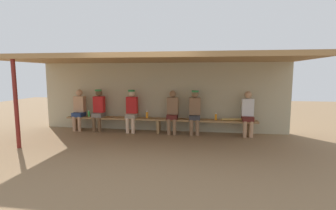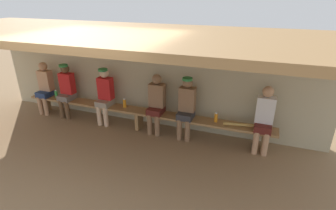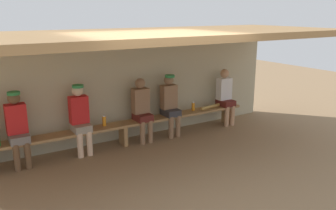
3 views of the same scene
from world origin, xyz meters
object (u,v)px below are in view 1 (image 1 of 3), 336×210
(player_near_post, at_px, (99,108))
(baseball_bat, at_px, (235,119))
(player_in_white, at_px, (132,109))
(player_with_sunglasses, at_px, (172,110))
(water_bottle_clear, at_px, (147,115))
(player_in_red, at_px, (248,112))
(player_shirtless_tan, at_px, (195,110))
(water_bottle_green, at_px, (89,114))
(bench, at_px, (158,121))
(water_bottle_orange, at_px, (216,117))
(support_post, at_px, (16,104))
(player_leftmost, at_px, (79,108))

(player_near_post, relative_size, baseball_bat, 1.72)
(player_near_post, distance_m, player_in_white, 1.11)
(player_with_sunglasses, height_order, water_bottle_clear, player_with_sunglasses)
(player_in_red, relative_size, player_shirtless_tan, 0.99)
(water_bottle_clear, bearing_deg, water_bottle_green, -177.92)
(player_in_white, height_order, water_bottle_clear, player_in_white)
(player_in_white, distance_m, baseball_bat, 3.20)
(bench, distance_m, player_near_post, 2.00)
(player_near_post, bearing_deg, water_bottle_clear, 1.52)
(player_shirtless_tan, relative_size, player_with_sunglasses, 1.01)
(player_in_white, distance_m, player_with_sunglasses, 1.31)
(water_bottle_orange, bearing_deg, player_in_red, -1.45)
(support_post, height_order, player_near_post, support_post)
(player_near_post, distance_m, water_bottle_orange, 3.74)
(player_in_white, relative_size, water_bottle_green, 6.38)
(water_bottle_clear, bearing_deg, bench, -6.95)
(support_post, distance_m, player_in_red, 6.23)
(bench, bearing_deg, player_in_white, 179.76)
(player_leftmost, relative_size, player_near_post, 0.99)
(player_in_red, relative_size, player_with_sunglasses, 1.00)
(support_post, bearing_deg, bench, 33.54)
(support_post, height_order, player_leftmost, support_post)
(player_in_red, relative_size, water_bottle_orange, 6.44)
(water_bottle_orange, relative_size, water_bottle_green, 0.98)
(player_in_red, bearing_deg, player_in_white, 179.99)
(bench, xyz_separation_m, water_bottle_orange, (1.77, 0.03, 0.17))
(bench, relative_size, player_near_post, 4.46)
(player_near_post, xyz_separation_m, baseball_bat, (4.29, -0.00, -0.25))
(player_with_sunglasses, distance_m, water_bottle_orange, 1.34)
(support_post, distance_m, water_bottle_clear, 3.56)
(player_leftmost, bearing_deg, water_bottle_orange, 0.30)
(player_in_red, bearing_deg, bench, -179.93)
(bench, height_order, player_leftmost, player_leftmost)
(player_in_white, height_order, baseball_bat, player_in_white)
(water_bottle_clear, bearing_deg, player_in_white, -175.05)
(bench, xyz_separation_m, player_near_post, (-1.97, 0.00, 0.36))
(support_post, height_order, player_shirtless_tan, support_post)
(player_leftmost, distance_m, player_near_post, 0.68)
(player_with_sunglasses, xyz_separation_m, baseball_bat, (1.88, -0.00, -0.24))
(player_with_sunglasses, relative_size, baseball_bat, 1.71)
(water_bottle_green, xyz_separation_m, baseball_bat, (4.62, 0.02, -0.07))
(player_leftmost, distance_m, baseball_bat, 4.98)
(baseball_bat, bearing_deg, bench, 170.41)
(player_leftmost, xyz_separation_m, player_shirtless_tan, (3.78, 0.00, 0.02))
(support_post, xyz_separation_m, player_in_white, (2.30, 2.10, -0.35))
(water_bottle_orange, relative_size, water_bottle_clear, 0.96)
(support_post, bearing_deg, water_bottle_orange, 23.32)
(bench, distance_m, player_with_sunglasses, 0.56)
(player_in_white, bearing_deg, support_post, -137.56)
(player_with_sunglasses, height_order, water_bottle_orange, player_with_sunglasses)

